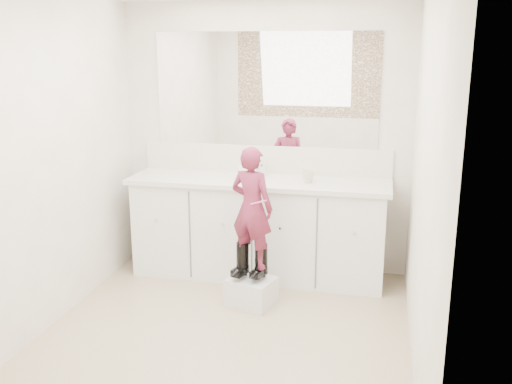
# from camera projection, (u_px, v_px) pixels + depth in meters

# --- Properties ---
(floor) EXTENTS (3.00, 3.00, 0.00)m
(floor) POSITION_uv_depth(u_px,v_px,m) (222.00, 339.00, 4.03)
(floor) COLOR #957761
(floor) RESTS_ON ground
(wall_back) EXTENTS (2.60, 0.00, 2.60)m
(wall_back) POSITION_uv_depth(u_px,v_px,m) (265.00, 139.00, 5.15)
(wall_back) COLOR beige
(wall_back) RESTS_ON floor
(wall_front) EXTENTS (2.60, 0.00, 2.60)m
(wall_front) POSITION_uv_depth(u_px,v_px,m) (117.00, 253.00, 2.32)
(wall_front) COLOR beige
(wall_front) RESTS_ON floor
(wall_left) EXTENTS (0.00, 3.00, 3.00)m
(wall_left) POSITION_uv_depth(u_px,v_px,m) (41.00, 165.00, 4.01)
(wall_left) COLOR beige
(wall_left) RESTS_ON floor
(wall_right) EXTENTS (0.00, 3.00, 3.00)m
(wall_right) POSITION_uv_depth(u_px,v_px,m) (425.00, 184.00, 3.46)
(wall_right) COLOR beige
(wall_right) RESTS_ON floor
(vanity_cabinet) EXTENTS (2.20, 0.55, 0.85)m
(vanity_cabinet) POSITION_uv_depth(u_px,v_px,m) (259.00, 230.00, 5.09)
(vanity_cabinet) COLOR silver
(vanity_cabinet) RESTS_ON floor
(countertop) EXTENTS (2.28, 0.58, 0.04)m
(countertop) POSITION_uv_depth(u_px,v_px,m) (258.00, 182.00, 4.96)
(countertop) COLOR beige
(countertop) RESTS_ON vanity_cabinet
(backsplash) EXTENTS (2.28, 0.03, 0.25)m
(backsplash) POSITION_uv_depth(u_px,v_px,m) (265.00, 159.00, 5.18)
(backsplash) COLOR beige
(backsplash) RESTS_ON countertop
(mirror) EXTENTS (2.00, 0.02, 1.00)m
(mirror) POSITION_uv_depth(u_px,v_px,m) (265.00, 90.00, 5.03)
(mirror) COLOR white
(mirror) RESTS_ON wall_back
(dot_panel) EXTENTS (2.00, 0.01, 1.20)m
(dot_panel) POSITION_uv_depth(u_px,v_px,m) (111.00, 143.00, 2.21)
(dot_panel) COLOR #472819
(dot_panel) RESTS_ON wall_front
(faucet) EXTENTS (0.08, 0.08, 0.10)m
(faucet) POSITION_uv_depth(u_px,v_px,m) (262.00, 170.00, 5.10)
(faucet) COLOR silver
(faucet) RESTS_ON countertop
(cup) EXTENTS (0.11, 0.11, 0.10)m
(cup) POSITION_uv_depth(u_px,v_px,m) (308.00, 177.00, 4.83)
(cup) COLOR beige
(cup) RESTS_ON countertop
(soap_bottle) EXTENTS (0.09, 0.09, 0.17)m
(soap_bottle) POSITION_uv_depth(u_px,v_px,m) (243.00, 169.00, 4.97)
(soap_bottle) COLOR white
(soap_bottle) RESTS_ON countertop
(step_stool) EXTENTS (0.42, 0.38, 0.22)m
(step_stool) POSITION_uv_depth(u_px,v_px,m) (251.00, 291.00, 4.56)
(step_stool) COLOR silver
(step_stool) RESTS_ON floor
(boot_left) EXTENTS (0.16, 0.22, 0.29)m
(boot_left) POSITION_uv_depth(u_px,v_px,m) (243.00, 260.00, 4.53)
(boot_left) COLOR black
(boot_left) RESTS_ON step_stool
(boot_right) EXTENTS (0.16, 0.22, 0.29)m
(boot_right) POSITION_uv_depth(u_px,v_px,m) (261.00, 261.00, 4.50)
(boot_right) COLOR black
(boot_right) RESTS_ON step_stool
(toddler) EXTENTS (0.40, 0.32, 0.96)m
(toddler) POSITION_uv_depth(u_px,v_px,m) (252.00, 208.00, 4.40)
(toddler) COLOR #AC355C
(toddler) RESTS_ON step_stool
(toothbrush) EXTENTS (0.13, 0.05, 0.06)m
(toothbrush) POSITION_uv_depth(u_px,v_px,m) (258.00, 202.00, 4.30)
(toothbrush) COLOR #F65F91
(toothbrush) RESTS_ON toddler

